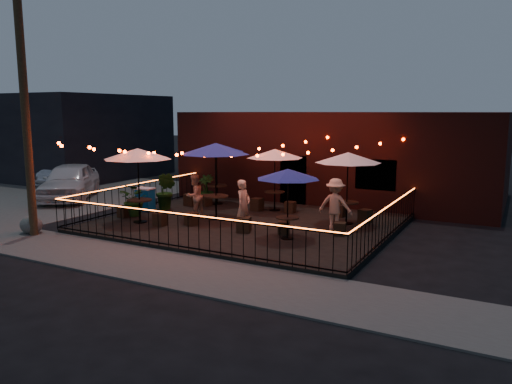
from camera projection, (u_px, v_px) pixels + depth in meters
ground at (216, 238)px, 16.05m from camera, size 110.00×110.00×0.00m
patio at (247, 224)px, 17.78m from camera, size 10.00×8.00×0.15m
sidewalk at (150, 264)px, 13.22m from camera, size 18.00×2.50×0.05m
parking_lot at (59, 192)px, 25.14m from camera, size 11.00×12.00×0.02m
brick_building at (346, 154)px, 23.95m from camera, size 14.00×8.00×4.00m
background_building at (55, 136)px, 31.89m from camera, size 12.00×9.00×5.00m
utility_pole at (25, 113)px, 15.67m from camera, size 0.26×0.26×8.00m
fence_front at (178, 231)px, 14.21m from camera, size 10.00×0.04×1.04m
fence_left at (138, 196)px, 20.02m from camera, size 0.04×8.00×1.04m
fence_right at (388, 222)px, 15.35m from camera, size 0.04×8.00×1.04m
festoon_lights at (218, 155)px, 17.60m from camera, size 10.02×8.72×1.32m
cafe_table_0 at (138, 155)px, 17.30m from camera, size 3.00×3.00×2.62m
cafe_table_1 at (217, 148)px, 20.81m from camera, size 2.35×2.35×2.58m
cafe_table_2 at (215, 150)px, 17.86m from camera, size 3.22×3.22×2.77m
cafe_table_3 at (275, 154)px, 19.46m from camera, size 2.62×2.62×2.44m
cafe_table_4 at (288, 175)px, 15.09m from camera, size 2.18×2.18×2.17m
cafe_table_5 at (348, 159)px, 17.07m from camera, size 2.97×2.97×2.50m
bistro_chair_0 at (124, 212)px, 18.51m from camera, size 0.37×0.37×0.41m
bistro_chair_1 at (160, 219)px, 17.11m from camera, size 0.39×0.39×0.45m
bistro_chair_2 at (190, 200)px, 20.79m from camera, size 0.43×0.43×0.49m
bistro_chair_3 at (206, 200)px, 20.72m from camera, size 0.48×0.48×0.47m
bistro_chair_4 at (191, 219)px, 17.20m from camera, size 0.48×0.48×0.44m
bistro_chair_5 at (244, 225)px, 16.21m from camera, size 0.52×0.52×0.49m
bistro_chair_6 at (257, 204)px, 19.75m from camera, size 0.45×0.45×0.49m
bistro_chair_7 at (290, 207)px, 19.32m from camera, size 0.37×0.37×0.44m
bistro_chair_8 at (284, 228)px, 15.94m from camera, size 0.45×0.45×0.42m
bistro_chair_9 at (340, 229)px, 15.79m from camera, size 0.40×0.40×0.42m
bistro_chair_10 at (339, 211)px, 18.59m from camera, size 0.39×0.39×0.46m
bistro_chair_11 at (365, 216)px, 17.65m from camera, size 0.49×0.49×0.46m
patron_a at (243, 205)px, 16.31m from camera, size 0.43×0.63×1.69m
patron_b at (194, 196)px, 18.42m from camera, size 0.68×0.84×1.61m
patron_c at (335, 205)px, 16.27m from camera, size 1.15×0.69×1.74m
potted_shrub_a at (135, 200)px, 18.67m from camera, size 1.17×1.04×1.23m
potted_shrub_b at (166, 191)px, 19.87m from camera, size 0.84×0.68×1.49m
potted_shrub_c at (206, 189)px, 21.20m from camera, size 0.76×0.76×1.23m
cooler at (145, 199)px, 19.64m from camera, size 0.72×0.53×0.92m
boulder at (31, 225)px, 16.49m from camera, size 0.98×0.89×0.65m
car_white at (70, 181)px, 23.03m from camera, size 4.45×5.22×1.69m
car_silver at (75, 171)px, 27.50m from camera, size 2.78×4.99×1.56m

